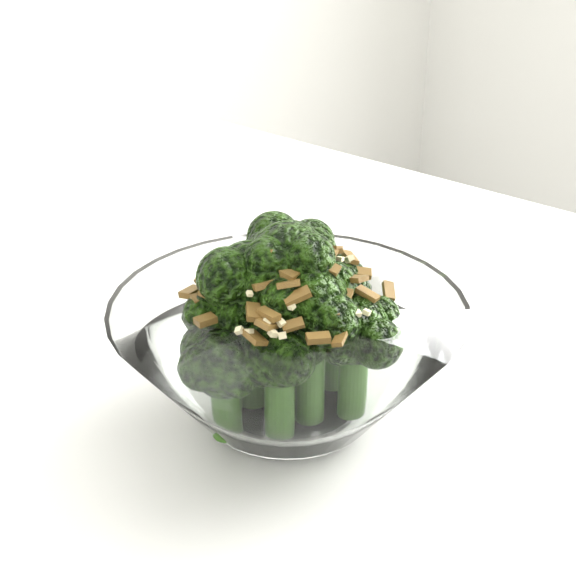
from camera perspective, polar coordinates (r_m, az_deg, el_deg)
broccoli_dish at (r=0.50m, az=-0.00°, el=-3.69°), size 0.20×0.20×0.12m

